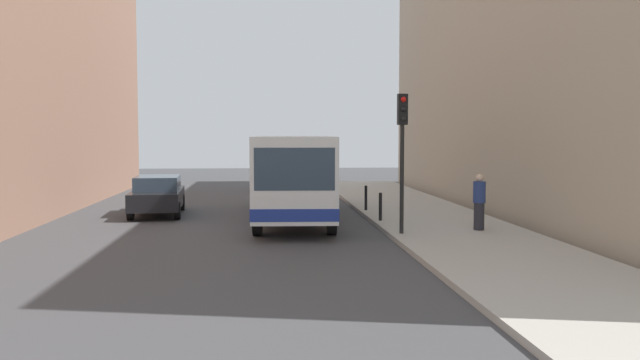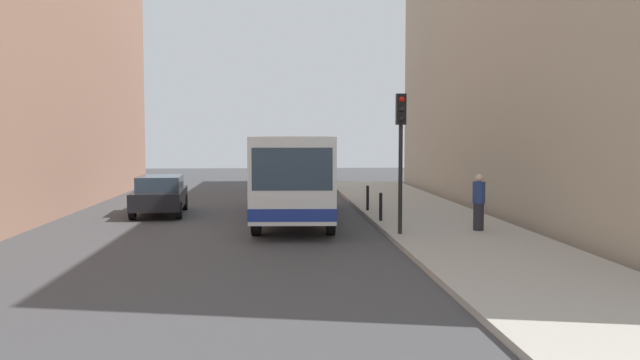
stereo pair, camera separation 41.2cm
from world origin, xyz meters
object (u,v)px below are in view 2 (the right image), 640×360
object	(u,v)px
bus	(296,171)
bollard_near	(381,207)
bollard_mid	(368,198)
pedestrian_near_signal	(479,202)
traffic_light	(401,137)
car_beside_bus	(160,194)
car_behind_bus	(295,177)

from	to	relation	value
bus	bollard_near	world-z (taller)	bus
bollard_mid	bollard_near	bearing A→B (deg)	-90.00
bollard_mid	pedestrian_near_signal	world-z (taller)	pedestrian_near_signal
bus	pedestrian_near_signal	bearing A→B (deg)	143.76
pedestrian_near_signal	traffic_light	bearing A→B (deg)	-103.29
pedestrian_near_signal	bus	bearing A→B (deg)	-153.77
car_beside_bus	bollard_mid	xyz separation A→B (m)	(7.98, -0.43, -0.16)
bus	bollard_near	bearing A→B (deg)	148.17
car_beside_bus	bollard_near	xyz separation A→B (m)	(7.98, -3.57, -0.16)
traffic_light	bollard_mid	bearing A→B (deg)	90.94
car_behind_bus	traffic_light	xyz separation A→B (m)	(2.58, -16.64, 2.22)
bollard_mid	traffic_light	bearing A→B (deg)	-89.06
car_behind_bus	bollard_near	world-z (taller)	car_behind_bus
traffic_light	bollard_mid	xyz separation A→B (m)	(-0.10, 6.11, -2.38)
pedestrian_near_signal	bollard_mid	bearing A→B (deg)	-179.77
bus	bollard_mid	world-z (taller)	bus
car_beside_bus	traffic_light	size ratio (longest dim) A/B	1.10
car_beside_bus	traffic_light	bearing A→B (deg)	137.33
bus	car_behind_bus	bearing A→B (deg)	-88.88
car_behind_bus	bollard_near	size ratio (longest dim) A/B	4.76
bus	pedestrian_near_signal	xyz separation A→B (m)	(5.43, -4.40, -0.72)
bollard_near	bollard_mid	bearing A→B (deg)	90.00
car_beside_bus	bollard_mid	bearing A→B (deg)	173.25
bollard_mid	car_behind_bus	bearing A→B (deg)	103.27
bollard_near	bollard_mid	world-z (taller)	same
pedestrian_near_signal	bollard_near	bearing A→B (deg)	-157.99
bus	car_beside_bus	xyz separation A→B (m)	(-5.16, 1.63, -0.94)
bus	car_behind_bus	xyz separation A→B (m)	(0.34, 11.73, -0.94)
traffic_light	car_behind_bus	bearing A→B (deg)	98.82
car_behind_bus	bollard_mid	world-z (taller)	car_behind_bus
traffic_light	bollard_mid	size ratio (longest dim) A/B	4.32
car_beside_bus	car_behind_bus	distance (m)	11.50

